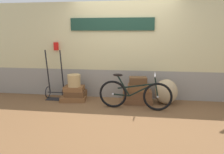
{
  "coord_description": "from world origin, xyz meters",
  "views": [
    {
      "loc": [
        0.36,
        -4.25,
        1.63
      ],
      "look_at": [
        -0.24,
        0.27,
        0.65
      ],
      "focal_mm": 32.4,
      "sensor_mm": 36.0,
      "label": 1
    }
  ],
  "objects_px": {
    "suitcase_0": "(74,98)",
    "bicycle": "(134,94)",
    "suitcase_3": "(138,101)",
    "suitcase_5": "(138,88)",
    "suitcase_4": "(137,94)",
    "suitcase_6": "(138,81)",
    "luggage_trolley": "(55,88)",
    "suitcase_1": "(76,93)",
    "suitcase_2": "(74,88)",
    "wicker_basket": "(74,80)",
    "burlap_sack": "(166,92)"
  },
  "relations": [
    {
      "from": "suitcase_2",
      "to": "suitcase_4",
      "type": "relative_size",
      "value": 0.7
    },
    {
      "from": "bicycle",
      "to": "burlap_sack",
      "type": "bearing_deg",
      "value": 31.16
    },
    {
      "from": "suitcase_1",
      "to": "luggage_trolley",
      "type": "xyz_separation_m",
      "value": [
        -0.56,
        0.09,
        0.09
      ]
    },
    {
      "from": "suitcase_5",
      "to": "suitcase_3",
      "type": "bearing_deg",
      "value": 103.82
    },
    {
      "from": "luggage_trolley",
      "to": "suitcase_6",
      "type": "bearing_deg",
      "value": -4.05
    },
    {
      "from": "suitcase_0",
      "to": "luggage_trolley",
      "type": "bearing_deg",
      "value": 162.15
    },
    {
      "from": "suitcase_5",
      "to": "wicker_basket",
      "type": "xyz_separation_m",
      "value": [
        -1.56,
        0.02,
        0.12
      ]
    },
    {
      "from": "wicker_basket",
      "to": "burlap_sack",
      "type": "xyz_separation_m",
      "value": [
        2.2,
        0.07,
        -0.22
      ]
    },
    {
      "from": "suitcase_0",
      "to": "bicycle",
      "type": "relative_size",
      "value": 0.38
    },
    {
      "from": "suitcase_4",
      "to": "bicycle",
      "type": "height_order",
      "value": "bicycle"
    },
    {
      "from": "suitcase_2",
      "to": "burlap_sack",
      "type": "bearing_deg",
      "value": -1.33
    },
    {
      "from": "suitcase_3",
      "to": "bicycle",
      "type": "height_order",
      "value": "bicycle"
    },
    {
      "from": "suitcase_4",
      "to": "bicycle",
      "type": "relative_size",
      "value": 0.42
    },
    {
      "from": "suitcase_0",
      "to": "wicker_basket",
      "type": "xyz_separation_m",
      "value": [
        0.03,
        -0.02,
        0.45
      ]
    },
    {
      "from": "suitcase_1",
      "to": "suitcase_4",
      "type": "relative_size",
      "value": 0.72
    },
    {
      "from": "suitcase_1",
      "to": "suitcase_4",
      "type": "distance_m",
      "value": 1.51
    },
    {
      "from": "suitcase_2",
      "to": "suitcase_4",
      "type": "bearing_deg",
      "value": -2.33
    },
    {
      "from": "wicker_basket",
      "to": "burlap_sack",
      "type": "bearing_deg",
      "value": 1.83
    },
    {
      "from": "suitcase_1",
      "to": "suitcase_5",
      "type": "bearing_deg",
      "value": 0.29
    },
    {
      "from": "suitcase_3",
      "to": "wicker_basket",
      "type": "distance_m",
      "value": 1.61
    },
    {
      "from": "suitcase_0",
      "to": "wicker_basket",
      "type": "height_order",
      "value": "wicker_basket"
    },
    {
      "from": "suitcase_2",
      "to": "luggage_trolley",
      "type": "relative_size",
      "value": 0.38
    },
    {
      "from": "suitcase_3",
      "to": "suitcase_1",
      "type": "bearing_deg",
      "value": 173.58
    },
    {
      "from": "suitcase_3",
      "to": "suitcase_6",
      "type": "relative_size",
      "value": 1.69
    },
    {
      "from": "suitcase_3",
      "to": "wicker_basket",
      "type": "bearing_deg",
      "value": 174.55
    },
    {
      "from": "suitcase_4",
      "to": "suitcase_5",
      "type": "distance_m",
      "value": 0.18
    },
    {
      "from": "suitcase_3",
      "to": "suitcase_5",
      "type": "xyz_separation_m",
      "value": [
        0.01,
        -0.03,
        0.33
      ]
    },
    {
      "from": "suitcase_1",
      "to": "suitcase_3",
      "type": "height_order",
      "value": "suitcase_1"
    },
    {
      "from": "suitcase_1",
      "to": "suitcase_3",
      "type": "bearing_deg",
      "value": 1.46
    },
    {
      "from": "suitcase_0",
      "to": "suitcase_1",
      "type": "relative_size",
      "value": 1.25
    },
    {
      "from": "suitcase_4",
      "to": "suitcase_6",
      "type": "distance_m",
      "value": 0.35
    },
    {
      "from": "suitcase_2",
      "to": "suitcase_6",
      "type": "xyz_separation_m",
      "value": [
        1.56,
        -0.04,
        0.25
      ]
    },
    {
      "from": "bicycle",
      "to": "suitcase_4",
      "type": "bearing_deg",
      "value": 81.61
    },
    {
      "from": "suitcase_0",
      "to": "suitcase_1",
      "type": "height_order",
      "value": "suitcase_1"
    },
    {
      "from": "bicycle",
      "to": "luggage_trolley",
      "type": "bearing_deg",
      "value": 166.3
    },
    {
      "from": "luggage_trolley",
      "to": "burlap_sack",
      "type": "xyz_separation_m",
      "value": [
        2.74,
        -0.05,
        0.02
      ]
    },
    {
      "from": "suitcase_6",
      "to": "bicycle",
      "type": "height_order",
      "value": "bicycle"
    },
    {
      "from": "suitcase_3",
      "to": "suitcase_5",
      "type": "relative_size",
      "value": 1.38
    },
    {
      "from": "wicker_basket",
      "to": "bicycle",
      "type": "bearing_deg",
      "value": -14.12
    },
    {
      "from": "suitcase_2",
      "to": "suitcase_5",
      "type": "xyz_separation_m",
      "value": [
        1.57,
        -0.04,
        0.09
      ]
    },
    {
      "from": "suitcase_0",
      "to": "suitcase_4",
      "type": "distance_m",
      "value": 1.57
    },
    {
      "from": "suitcase_6",
      "to": "suitcase_2",
      "type": "bearing_deg",
      "value": 173.17
    },
    {
      "from": "suitcase_2",
      "to": "wicker_basket",
      "type": "bearing_deg",
      "value": -53.79
    },
    {
      "from": "wicker_basket",
      "to": "luggage_trolley",
      "type": "xyz_separation_m",
      "value": [
        -0.54,
        0.12,
        -0.24
      ]
    },
    {
      "from": "suitcase_4",
      "to": "suitcase_5",
      "type": "height_order",
      "value": "suitcase_5"
    },
    {
      "from": "suitcase_0",
      "to": "burlap_sack",
      "type": "relative_size",
      "value": 1.03
    },
    {
      "from": "bicycle",
      "to": "suitcase_6",
      "type": "bearing_deg",
      "value": 78.88
    },
    {
      "from": "suitcase_4",
      "to": "luggage_trolley",
      "type": "distance_m",
      "value": 2.08
    },
    {
      "from": "suitcase_1",
      "to": "suitcase_6",
      "type": "xyz_separation_m",
      "value": [
        1.52,
        -0.05,
        0.38
      ]
    },
    {
      "from": "suitcase_3",
      "to": "luggage_trolley",
      "type": "bearing_deg",
      "value": 171.16
    }
  ]
}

